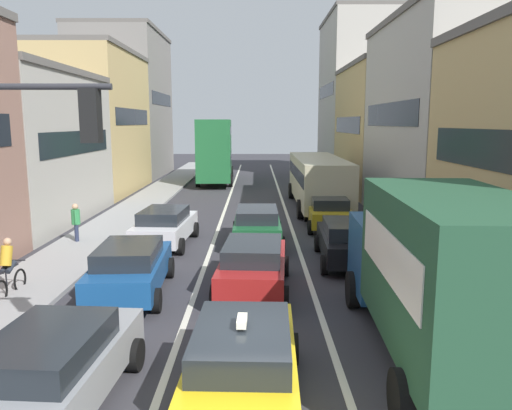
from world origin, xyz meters
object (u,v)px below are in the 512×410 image
sedan_left_lane_front (54,368)px  sedan_left_lane_third (166,226)px  taxi_centre_lane_front (244,362)px  wagon_right_lane_far (330,211)px  bus_far_queue_secondary (217,148)px  hatchback_centre_lane_third (258,225)px  cyclist_on_sidewalk (10,269)px  removalist_box_truck (439,268)px  wagon_left_lane_second (132,267)px  sedan_right_lane_behind_truck (349,241)px  pedestrian_near_kerb (77,221)px  sedan_centre_lane_second (255,264)px  bus_mid_queue_primary (319,178)px

sedan_left_lane_front → sedan_left_lane_third: size_ratio=1.00×
taxi_centre_lane_front → wagon_right_lane_far: taxi_centre_lane_front is taller
sedan_left_lane_third → bus_far_queue_secondary: (0.32, 21.32, 2.03)m
taxi_centre_lane_front → hatchback_centre_lane_third: (0.27, 11.55, -0.00)m
wagon_right_lane_far → cyclist_on_sidewalk: size_ratio=2.53×
removalist_box_truck → wagon_left_lane_second: bearing=63.6°
sedan_left_lane_front → sedan_left_lane_third: (-0.22, 11.59, 0.00)m
sedan_right_lane_behind_truck → cyclist_on_sidewalk: cyclist_on_sidewalk is taller
removalist_box_truck → sedan_right_lane_behind_truck: (-0.46, 7.21, -1.18)m
sedan_left_lane_third → pedestrian_near_kerb: 3.61m
taxi_centre_lane_front → pedestrian_near_kerb: same height
removalist_box_truck → wagon_right_lane_far: removalist_box_truck is taller
taxi_centre_lane_front → removalist_box_truck: bearing=-65.1°
sedan_centre_lane_second → wagon_right_lane_far: same height
wagon_right_lane_far → bus_far_queue_secondary: (-6.66, 18.04, 2.03)m
hatchback_centre_lane_third → wagon_right_lane_far: bearing=-46.9°
removalist_box_truck → sedan_left_lane_third: bearing=39.3°
taxi_centre_lane_front → wagon_right_lane_far: (3.59, 14.65, -0.00)m
sedan_right_lane_behind_truck → sedan_left_lane_front: bearing=146.7°
sedan_left_lane_front → pedestrian_near_kerb: (-3.82, 11.76, 0.15)m
sedan_left_lane_front → bus_mid_queue_primary: bearing=-15.2°
cyclist_on_sidewalk → sedan_right_lane_behind_truck: bearing=-69.2°
wagon_right_lane_far → cyclist_on_sidewalk: bearing=135.0°
sedan_centre_lane_second → hatchback_centre_lane_third: (0.12, 5.63, 0.00)m
sedan_left_lane_front → bus_far_queue_secondary: bus_far_queue_secondary is taller
sedan_centre_lane_second → sedan_right_lane_behind_truck: 4.39m
wagon_left_lane_second → wagon_right_lane_far: same height
hatchback_centre_lane_third → bus_mid_queue_primary: bus_mid_queue_primary is taller
taxi_centre_lane_front → sedan_right_lane_behind_truck: bearing=-19.2°
sedan_centre_lane_second → pedestrian_near_kerb: (-7.14, 5.62, 0.15)m
sedan_left_lane_front → wagon_right_lane_far: size_ratio=1.01×
taxi_centre_lane_front → sedan_centre_lane_second: size_ratio=0.99×
cyclist_on_sidewalk → pedestrian_near_kerb: cyclist_on_sidewalk is taller
taxi_centre_lane_front → sedan_left_lane_front: (-3.17, -0.22, -0.00)m
hatchback_centre_lane_third → sedan_left_lane_front: bearing=163.7°
removalist_box_truck → sedan_centre_lane_second: (-3.72, 4.27, -1.18)m
sedan_left_lane_third → hatchback_centre_lane_third: bearing=-83.4°
sedan_left_lane_front → hatchback_centre_lane_third: bearing=-12.6°
sedan_left_lane_third → cyclist_on_sidewalk: bearing=155.7°
removalist_box_truck → sedan_left_lane_front: bearing=107.4°
sedan_left_lane_front → hatchback_centre_lane_third: (3.44, 11.77, 0.00)m
hatchback_centre_lane_third → sedan_left_lane_third: size_ratio=0.98×
sedan_centre_lane_second → sedan_left_lane_third: (-3.54, 5.45, 0.00)m
bus_mid_queue_primary → sedan_right_lane_behind_truck: bearing=178.5°
wagon_left_lane_second → cyclist_on_sidewalk: (-3.29, -0.33, 0.05)m
sedan_right_lane_behind_truck → bus_mid_queue_primary: (0.32, 11.11, 0.96)m
sedan_right_lane_behind_truck → wagon_right_lane_far: bearing=1.0°
sedan_left_lane_third → wagon_right_lane_far: size_ratio=1.01×
wagon_left_lane_second → wagon_right_lane_far: 11.37m
removalist_box_truck → sedan_centre_lane_second: removalist_box_truck is taller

